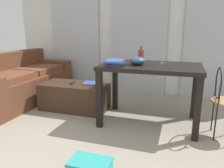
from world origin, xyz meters
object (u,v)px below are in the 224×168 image
coffee_table (75,96)px  book_stack (115,62)px  tv_remote_primary (73,82)px  magazine (90,83)px  bowl (137,61)px  craft_table (150,74)px  couch (21,82)px  bottle_near (141,56)px  wire_chair (224,95)px  scissors (164,63)px  shoebox (90,168)px

coffee_table → book_stack: bearing=-24.4°
tv_remote_primary → magazine: tv_remote_primary is taller
bowl → craft_table: bearing=20.3°
couch → bowl: 2.19m
couch → craft_table: 2.31m
bottle_near → tv_remote_primary: size_ratio=1.34×
magazine → wire_chair: bearing=-25.1°
wire_chair → bottle_near: bottle_near is taller
bottle_near → wire_chair: bearing=-20.0°
bottle_near → bowl: size_ratio=1.05×
wire_chair → magazine: size_ratio=3.30×
couch → bowl: size_ratio=9.78×
tv_remote_primary → magazine: 0.27m
craft_table → tv_remote_primary: bearing=172.1°
craft_table → wire_chair: size_ratio=1.53×
wire_chair → tv_remote_primary: size_ratio=5.27×
wire_chair → scissors: bearing=152.7°
craft_table → magazine: (-0.95, 0.24, -0.25)m
couch → shoebox: 2.48m
coffee_table → magazine: size_ratio=4.13×
coffee_table → craft_table: size_ratio=0.82×
tv_remote_primary → magazine: bearing=6.4°
coffee_table → bowl: 1.21m
wire_chair → magazine: (-1.80, 0.39, -0.09)m
craft_table → couch: bearing=173.8°
scissors → tv_remote_primary: 1.40m
couch → shoebox: bearing=-37.5°
shoebox → tv_remote_primary: bearing=122.4°
couch → bottle_near: size_ratio=9.27×
wire_chair → shoebox: size_ratio=2.31×
craft_table → shoebox: size_ratio=3.52×
bottle_near → tv_remote_primary: 1.14m
coffee_table → wire_chair: 2.07m
wire_chair → shoebox: 1.66m
couch → coffee_table: size_ratio=1.88×
coffee_table → craft_table: craft_table is taller
coffee_table → shoebox: size_ratio=2.89×
scissors → book_stack: bearing=-143.5°
coffee_table → scissors: size_ratio=10.59×
scissors → wire_chair: bearing=-27.3°
book_stack → scissors: 0.69m
shoebox → magazine: bearing=113.3°
bowl → shoebox: size_ratio=0.55×
couch → book_stack: size_ratio=6.38×
coffee_table → wire_chair: (2.02, -0.30, 0.30)m
coffee_table → scissors: scissors is taller
book_stack → shoebox: bearing=-84.4°
book_stack → tv_remote_primary: (-0.80, 0.37, -0.40)m
coffee_table → shoebox: coffee_table is taller
tv_remote_primary → book_stack: bearing=-34.1°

